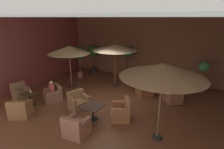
# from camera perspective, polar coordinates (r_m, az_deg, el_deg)

# --- Properties ---
(ground_plane) EXTENTS (10.56, 9.09, 0.02)m
(ground_plane) POSITION_cam_1_polar(r_m,az_deg,el_deg) (9.01, -1.37, -8.74)
(ground_plane) COLOR brown
(wall_back_brick) EXTENTS (10.56, 0.08, 4.01)m
(wall_back_brick) POSITION_cam_1_polar(r_m,az_deg,el_deg) (12.35, 8.96, 8.23)
(wall_back_brick) COLOR brown
(wall_back_brick) RESTS_ON ground_plane
(wall_left_accent) EXTENTS (0.08, 9.09, 4.01)m
(wall_left_accent) POSITION_cam_1_polar(r_m,az_deg,el_deg) (11.75, -24.48, 6.37)
(wall_left_accent) COLOR brown
(wall_left_accent) RESTS_ON ground_plane
(ceiling_slab) EXTENTS (10.56, 9.09, 0.06)m
(ceiling_slab) POSITION_cam_1_polar(r_m,az_deg,el_deg) (8.06, -1.60, 18.01)
(ceiling_slab) COLOR silver
(ceiling_slab) RESTS_ON wall_back_brick
(cafe_table_front_left) EXTENTS (0.66, 0.66, 0.61)m
(cafe_table_front_left) POSITION_cam_1_polar(r_m,az_deg,el_deg) (9.35, -24.64, -6.39)
(cafe_table_front_left) COLOR black
(cafe_table_front_left) RESTS_ON ground_plane
(armchair_front_left_north) EXTENTS (1.08, 1.08, 0.77)m
(armchair_front_left_north) POSITION_cam_1_polar(r_m,az_deg,el_deg) (9.54, -18.20, -6.14)
(armchair_front_left_north) COLOR #915F4C
(armchair_front_left_north) RESTS_ON ground_plane
(armchair_front_left_east) EXTENTS (0.89, 0.85, 0.84)m
(armchair_front_left_east) POSITION_cam_1_polar(r_m,az_deg,el_deg) (10.32, -27.10, -5.30)
(armchair_front_left_east) COLOR #8F6B4A
(armchair_front_left_east) RESTS_ON ground_plane
(armchair_front_left_south) EXTENTS (1.03, 1.00, 0.81)m
(armchair_front_left_south) POSITION_cam_1_polar(r_m,az_deg,el_deg) (8.54, -27.19, -10.02)
(armchair_front_left_south) COLOR #95643B
(armchair_front_left_south) RESTS_ON ground_plane
(cafe_table_front_right) EXTENTS (0.80, 0.80, 0.61)m
(cafe_table_front_right) POSITION_cam_1_polar(r_m,az_deg,el_deg) (10.22, 16.12, -3.00)
(cafe_table_front_right) COLOR black
(cafe_table_front_right) RESTS_ON ground_plane
(armchair_front_right_north) EXTENTS (1.04, 1.03, 0.85)m
(armchair_front_right_north) POSITION_cam_1_polar(r_m,az_deg,el_deg) (10.85, 21.55, -3.47)
(armchair_front_right_north) COLOR #A25F4B
(armchair_front_right_north) RESTS_ON ground_plane
(armchair_front_right_east) EXTENTS (1.11, 1.11, 0.89)m
(armchair_front_right_east) POSITION_cam_1_polar(r_m,az_deg,el_deg) (11.22, 12.99, -1.86)
(armchair_front_right_east) COLOR #9D6442
(armchair_front_right_east) RESTS_ON ground_plane
(armchair_front_right_south) EXTENTS (1.10, 1.10, 0.81)m
(armchair_front_right_south) POSITION_cam_1_polar(r_m,az_deg,el_deg) (9.76, 10.14, -4.83)
(armchair_front_right_south) COLOR #945838
(armchair_front_right_south) RESTS_ON ground_plane
(armchair_front_right_west) EXTENTS (1.05, 1.06, 0.84)m
(armchair_front_right_west) POSITION_cam_1_polar(r_m,az_deg,el_deg) (9.34, 18.94, -6.54)
(armchair_front_right_west) COLOR #98604A
(armchair_front_right_west) RESTS_ON ground_plane
(cafe_table_mid_center) EXTENTS (0.83, 0.83, 0.61)m
(cafe_table_mid_center) POSITION_cam_1_polar(r_m,az_deg,el_deg) (7.40, -6.18, -10.72)
(cafe_table_mid_center) COLOR black
(cafe_table_mid_center) RESTS_ON ground_plane
(armchair_mid_center_north) EXTENTS (0.81, 0.84, 0.80)m
(armchair_mid_center_north) POSITION_cam_1_polar(r_m,az_deg,el_deg) (6.68, -11.35, -16.24)
(armchair_mid_center_north) COLOR #985E4B
(armchair_mid_center_north) RESTS_ON ground_plane
(armchair_mid_center_east) EXTENTS (1.02, 1.04, 0.89)m
(armchair_mid_center_east) POSITION_cam_1_polar(r_m,az_deg,el_deg) (7.46, 2.94, -11.85)
(armchair_mid_center_east) COLOR #995D3A
(armchair_mid_center_east) RESTS_ON ground_plane
(armchair_mid_center_south) EXTENTS (0.99, 1.02, 0.84)m
(armchair_mid_center_south) POSITION_cam_1_polar(r_m,az_deg,el_deg) (8.36, -10.63, -8.80)
(armchair_mid_center_south) COLOR #916745
(armchair_mid_center_south) RESTS_ON ground_plane
(patio_umbrella_tall_red) EXTENTS (2.69, 2.69, 2.69)m
(patio_umbrella_tall_red) POSITION_cam_1_polar(r_m,az_deg,el_deg) (5.69, 15.90, 1.30)
(patio_umbrella_tall_red) COLOR #2D2D2D
(patio_umbrella_tall_red) RESTS_ON ground_plane
(patio_umbrella_center_beige) EXTENTS (2.39, 2.39, 2.48)m
(patio_umbrella_center_beige) POSITION_cam_1_polar(r_m,az_deg,el_deg) (10.43, -13.50, 7.62)
(patio_umbrella_center_beige) COLOR #2D2D2D
(patio_umbrella_center_beige) RESTS_ON ground_plane
(patio_umbrella_near_wall) EXTENTS (2.61, 2.61, 2.51)m
(patio_umbrella_near_wall) POSITION_cam_1_polar(r_m,az_deg,el_deg) (10.42, 0.97, 8.54)
(patio_umbrella_near_wall) COLOR #2D2D2D
(patio_umbrella_near_wall) RESTS_ON ground_plane
(potted_tree_left_corner) EXTENTS (0.87, 0.87, 2.12)m
(potted_tree_left_corner) POSITION_cam_1_polar(r_m,az_deg,el_deg) (13.13, -6.00, 6.72)
(potted_tree_left_corner) COLOR #372D2F
(potted_tree_left_corner) RESTS_ON ground_plane
(potted_tree_mid_left) EXTENTS (0.83, 0.83, 2.16)m
(potted_tree_mid_left) POSITION_cam_1_polar(r_m,az_deg,el_deg) (12.26, -10.38, 6.17)
(potted_tree_mid_left) COLOR #A56A4A
(potted_tree_mid_left) RESTS_ON ground_plane
(potted_tree_mid_right) EXTENTS (0.74, 0.74, 2.20)m
(potted_tree_mid_right) POSITION_cam_1_polar(r_m,az_deg,el_deg) (12.06, 4.99, 6.04)
(potted_tree_mid_right) COLOR #A66141
(potted_tree_mid_right) RESTS_ON ground_plane
(potted_tree_right_corner) EXTENTS (0.58, 0.58, 1.73)m
(potted_tree_right_corner) POSITION_cam_1_polar(r_m,az_deg,el_deg) (11.10, 27.10, 0.80)
(potted_tree_right_corner) COLOR silver
(potted_tree_right_corner) RESTS_ON ground_plane
(patron_blue_shirt) EXTENTS (0.39, 0.34, 0.64)m
(patron_blue_shirt) POSITION_cam_1_polar(r_m,az_deg,el_deg) (9.38, -18.69, -3.93)
(patron_blue_shirt) COLOR #B64D49
(patron_blue_shirt) RESTS_ON ground_plane
(iced_drink_cup) EXTENTS (0.08, 0.08, 0.11)m
(iced_drink_cup) POSITION_cam_1_polar(r_m,az_deg,el_deg) (9.34, -24.55, -4.89)
(iced_drink_cup) COLOR white
(iced_drink_cup) RESTS_ON cafe_table_front_left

